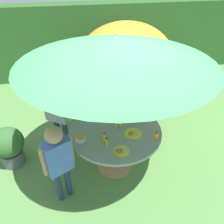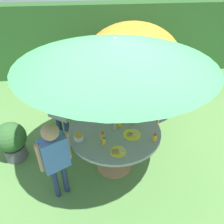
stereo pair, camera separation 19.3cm
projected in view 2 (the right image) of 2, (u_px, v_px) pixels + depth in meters
ground_plane at (114, 165)px, 3.55m from camera, size 10.00×10.00×0.02m
hedge_backdrop at (96, 40)px, 6.07m from camera, size 9.00×0.70×1.88m
garden_table at (114, 137)px, 3.19m from camera, size 1.33×1.33×0.75m
patio_umbrella at (115, 50)px, 2.45m from camera, size 2.35×2.35×2.06m
wooden_chair at (148, 101)px, 4.15m from camera, size 0.69×0.69×1.02m
dome_tent at (132, 65)px, 4.76m from camera, size 2.29×2.29×1.77m
potted_plant at (12, 140)px, 3.48m from camera, size 0.49×0.49×0.69m
child_in_white_shirt at (126, 100)px, 3.85m from camera, size 0.26×0.37×1.14m
child_in_grey_shirt at (59, 103)px, 3.39m from camera, size 0.43×0.39×1.45m
child_in_blue_shirt at (55, 153)px, 2.67m from camera, size 0.38×0.31×1.25m
snack_bowl at (79, 137)px, 2.93m from camera, size 0.13×0.13×0.08m
plate_far_left at (132, 134)px, 3.01m from camera, size 0.25×0.25×0.03m
plate_far_right at (97, 114)px, 3.42m from camera, size 0.25×0.25×0.03m
plate_near_left at (123, 119)px, 3.32m from camera, size 0.22×0.22×0.03m
plate_near_right at (118, 151)px, 2.74m from camera, size 0.21×0.21×0.03m
juice_bottle_center_front at (137, 116)px, 3.29m from camera, size 0.06×0.06×0.12m
juice_bottle_center_back at (104, 141)px, 2.84m from camera, size 0.05×0.05×0.11m
juice_bottle_mid_left at (155, 137)px, 2.90m from camera, size 0.05×0.05×0.11m
juice_bottle_mid_right at (120, 123)px, 3.15m from camera, size 0.06×0.06×0.12m
juice_bottle_front_edge at (134, 121)px, 3.20m from camera, size 0.05×0.05×0.11m
juice_bottle_back_edge at (85, 111)px, 3.41m from camera, size 0.05×0.05×0.12m
juice_bottle_spot_a at (103, 136)px, 2.92m from camera, size 0.06×0.06×0.11m
cup_near at (111, 113)px, 3.41m from camera, size 0.06×0.06×0.06m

